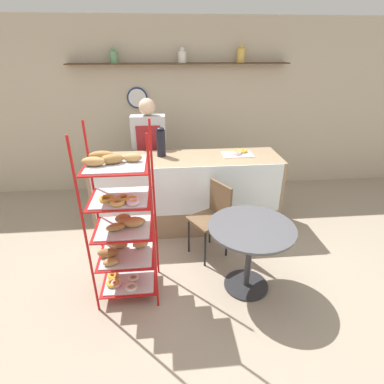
{
  "coord_description": "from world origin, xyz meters",
  "views": [
    {
      "loc": [
        -0.27,
        -2.54,
        2.29
      ],
      "look_at": [
        0.0,
        0.38,
        0.85
      ],
      "focal_mm": 28.0,
      "sensor_mm": 36.0,
      "label": 1
    }
  ],
  "objects_px": {
    "pastry_rack": "(122,223)",
    "person_worker": "(150,151)",
    "cafe_table": "(250,241)",
    "donut_tray_counter": "(239,153)",
    "coffee_carafe": "(161,142)",
    "cafe_chair": "(214,212)"
  },
  "relations": [
    {
      "from": "cafe_table",
      "to": "coffee_carafe",
      "type": "bearing_deg",
      "value": 121.87
    },
    {
      "from": "pastry_rack",
      "to": "cafe_table",
      "type": "height_order",
      "value": "pastry_rack"
    },
    {
      "from": "cafe_table",
      "to": "donut_tray_counter",
      "type": "relative_size",
      "value": 2.16
    },
    {
      "from": "person_worker",
      "to": "coffee_carafe",
      "type": "bearing_deg",
      "value": -70.88
    },
    {
      "from": "person_worker",
      "to": "donut_tray_counter",
      "type": "relative_size",
      "value": 4.26
    },
    {
      "from": "person_worker",
      "to": "donut_tray_counter",
      "type": "xyz_separation_m",
      "value": [
        1.19,
        -0.53,
        0.12
      ]
    },
    {
      "from": "cafe_table",
      "to": "coffee_carafe",
      "type": "distance_m",
      "value": 1.71
    },
    {
      "from": "coffee_carafe",
      "to": "pastry_rack",
      "type": "bearing_deg",
      "value": -106.18
    },
    {
      "from": "cafe_table",
      "to": "cafe_chair",
      "type": "bearing_deg",
      "value": 112.62
    },
    {
      "from": "pastry_rack",
      "to": "donut_tray_counter",
      "type": "bearing_deg",
      "value": 42.57
    },
    {
      "from": "cafe_chair",
      "to": "pastry_rack",
      "type": "bearing_deg",
      "value": -89.37
    },
    {
      "from": "person_worker",
      "to": "donut_tray_counter",
      "type": "distance_m",
      "value": 1.31
    },
    {
      "from": "pastry_rack",
      "to": "coffee_carafe",
      "type": "height_order",
      "value": "pastry_rack"
    },
    {
      "from": "pastry_rack",
      "to": "person_worker",
      "type": "relative_size",
      "value": 1.04
    },
    {
      "from": "cafe_table",
      "to": "donut_tray_counter",
      "type": "height_order",
      "value": "donut_tray_counter"
    },
    {
      "from": "donut_tray_counter",
      "to": "cafe_table",
      "type": "bearing_deg",
      "value": -97.21
    },
    {
      "from": "person_worker",
      "to": "coffee_carafe",
      "type": "distance_m",
      "value": 0.61
    },
    {
      "from": "person_worker",
      "to": "cafe_table",
      "type": "height_order",
      "value": "person_worker"
    },
    {
      "from": "pastry_rack",
      "to": "donut_tray_counter",
      "type": "distance_m",
      "value": 1.9
    },
    {
      "from": "donut_tray_counter",
      "to": "pastry_rack",
      "type": "bearing_deg",
      "value": -137.43
    },
    {
      "from": "cafe_table",
      "to": "cafe_chair",
      "type": "height_order",
      "value": "cafe_chair"
    },
    {
      "from": "cafe_table",
      "to": "coffee_carafe",
      "type": "relative_size",
      "value": 2.24
    }
  ]
}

